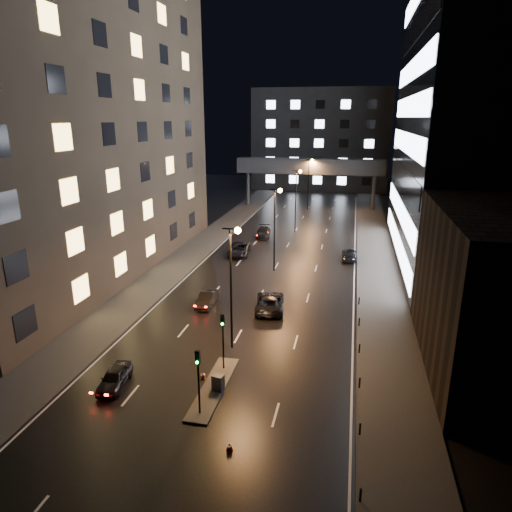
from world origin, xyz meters
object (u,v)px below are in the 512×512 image
(car_away_a, at_px, (115,378))
(car_toward_b, at_px, (350,254))
(utility_cabinet, at_px, (218,382))
(car_away_b, at_px, (207,299))
(car_away_d, at_px, (264,232))
(car_toward_a, at_px, (270,302))
(car_away_c, at_px, (239,249))

(car_away_a, bearing_deg, car_toward_b, 57.95)
(car_toward_b, distance_m, utility_cabinet, 33.99)
(car_away_b, bearing_deg, utility_cabinet, -70.65)
(car_away_d, bearing_deg, car_toward_a, -85.33)
(car_away_a, bearing_deg, car_away_c, 81.35)
(car_away_a, bearing_deg, utility_cabinet, -0.52)
(car_away_c, xyz_separation_m, car_away_d, (1.35, 10.47, -0.05))
(car_toward_a, xyz_separation_m, car_toward_b, (7.36, 18.45, -0.09))
(car_toward_b, bearing_deg, utility_cabinet, 74.30)
(car_away_a, relative_size, car_away_b, 0.96)
(car_away_b, xyz_separation_m, car_toward_b, (13.71, 18.69, 0.03))
(car_away_d, relative_size, car_toward_b, 1.06)
(car_away_a, height_order, car_away_c, car_away_c)
(car_away_a, bearing_deg, car_away_b, 75.68)
(car_away_d, xyz_separation_m, utility_cabinet, (5.17, -42.29, -0.05))
(car_toward_a, height_order, car_toward_b, car_toward_a)
(car_away_b, xyz_separation_m, car_away_c, (-1.11, 17.54, 0.12))
(car_toward_b, bearing_deg, car_toward_a, 66.69)
(car_away_b, distance_m, car_away_c, 17.57)
(utility_cabinet, bearing_deg, car_away_b, 123.46)
(car_away_c, xyz_separation_m, utility_cabinet, (6.52, -31.81, -0.09))
(car_away_c, relative_size, car_toward_b, 1.18)
(car_away_d, distance_m, utility_cabinet, 42.60)
(car_away_a, bearing_deg, car_away_d, 79.88)
(car_away_b, bearing_deg, car_away_a, -98.40)
(car_away_d, bearing_deg, car_away_b, -98.24)
(car_away_c, distance_m, car_toward_a, 18.84)
(car_toward_b, height_order, utility_cabinet, car_toward_b)
(car_away_b, height_order, car_away_d, car_away_d)
(car_away_b, relative_size, car_toward_b, 0.84)
(car_away_b, height_order, car_away_c, car_away_c)
(car_away_d, height_order, car_toward_b, car_away_d)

